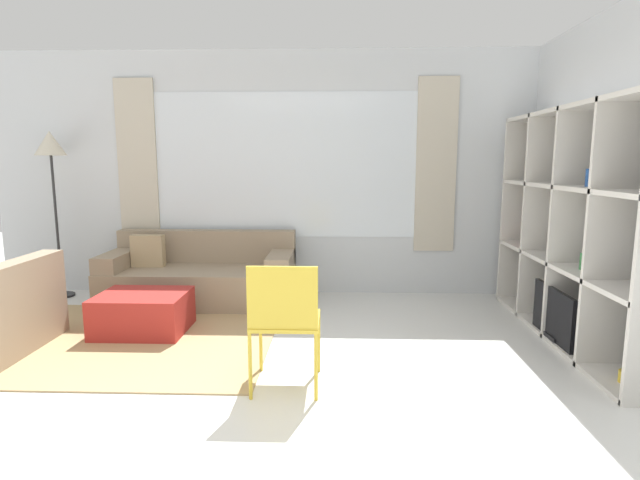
# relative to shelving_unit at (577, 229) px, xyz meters

# --- Properties ---
(ground_plane) EXTENTS (16.00, 16.00, 0.00)m
(ground_plane) POSITION_rel_shelving_unit_xyz_m (-2.56, -1.91, -0.94)
(ground_plane) COLOR silver
(wall_back) EXTENTS (6.64, 0.11, 2.70)m
(wall_back) POSITION_rel_shelving_unit_xyz_m (-2.56, 1.48, 0.41)
(wall_back) COLOR silver
(wall_back) RESTS_ON ground_plane
(wall_right) EXTENTS (0.07, 4.56, 2.70)m
(wall_right) POSITION_rel_shelving_unit_xyz_m (0.19, -0.23, 0.41)
(wall_right) COLOR silver
(wall_right) RESTS_ON ground_plane
(area_rug) EXTENTS (2.77, 1.95, 0.01)m
(area_rug) POSITION_rel_shelving_unit_xyz_m (-3.92, -0.18, -0.94)
(area_rug) COLOR tan
(area_rug) RESTS_ON ground_plane
(shelving_unit) EXTENTS (0.38, 2.46, 1.93)m
(shelving_unit) POSITION_rel_shelving_unit_xyz_m (0.00, 0.00, 0.00)
(shelving_unit) COLOR #232328
(shelving_unit) RESTS_ON ground_plane
(couch_main) EXTENTS (1.97, 0.86, 0.74)m
(couch_main) POSITION_rel_shelving_unit_xyz_m (-3.45, 1.01, -0.67)
(couch_main) COLOR gray
(couch_main) RESTS_ON ground_plane
(ottoman) EXTENTS (0.76, 0.61, 0.35)m
(ottoman) POSITION_rel_shelving_unit_xyz_m (-3.69, 0.01, -0.77)
(ottoman) COLOR #A82823
(ottoman) RESTS_ON ground_plane
(floor_lamp) EXTENTS (0.32, 0.32, 1.82)m
(floor_lamp) POSITION_rel_shelving_unit_xyz_m (-5.06, 1.17, 0.62)
(floor_lamp) COLOR black
(floor_lamp) RESTS_ON ground_plane
(folding_chair) EXTENTS (0.44, 0.46, 0.86)m
(folding_chair) POSITION_rel_shelving_unit_xyz_m (-2.32, -1.07, -0.42)
(folding_chair) COLOR gold
(folding_chair) RESTS_ON ground_plane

